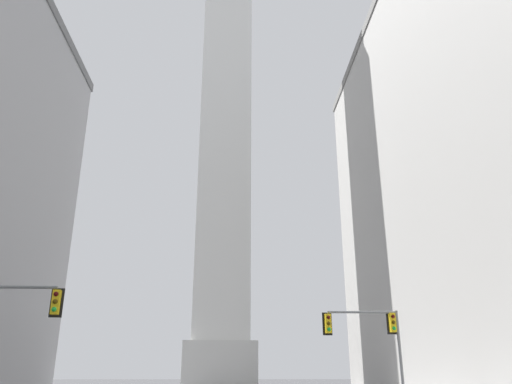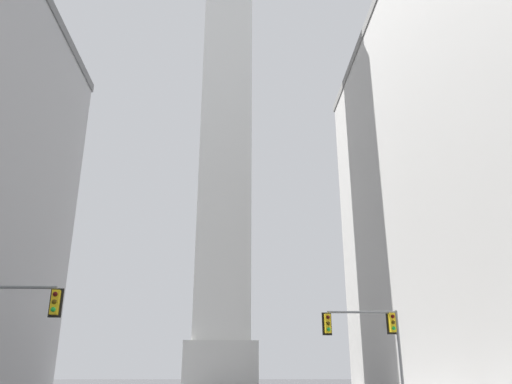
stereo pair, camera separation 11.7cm
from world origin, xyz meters
The scene contains 2 objects.
obelisk centered at (0.00, 57.17, 30.33)m, with size 7.92×7.92×63.16m.
traffic_light_mid_right centered at (9.51, 28.95, 4.00)m, with size 4.67×0.52×5.27m.
Camera 2 is at (1.34, -1.22, 1.66)m, focal length 35.00 mm.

